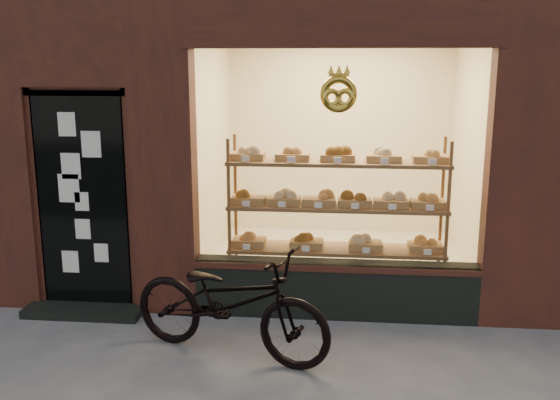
# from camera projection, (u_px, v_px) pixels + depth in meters

# --- Properties ---
(display_shelf) EXTENTS (2.20, 0.45, 1.70)m
(display_shelf) POSITION_uv_depth(u_px,v_px,m) (337.00, 217.00, 6.32)
(display_shelf) COLOR brown
(display_shelf) RESTS_ON ground
(bicycle) EXTENTS (1.91, 1.16, 0.95)m
(bicycle) POSITION_uv_depth(u_px,v_px,m) (230.00, 302.00, 5.20)
(bicycle) COLOR black
(bicycle) RESTS_ON ground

